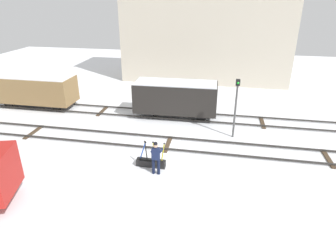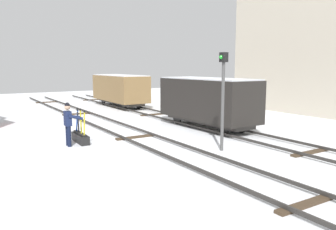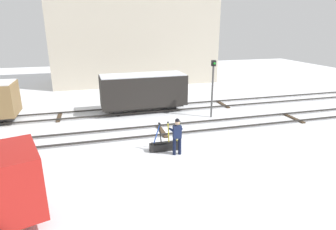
# 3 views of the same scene
# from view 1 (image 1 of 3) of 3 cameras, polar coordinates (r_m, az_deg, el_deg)

# --- Properties ---
(ground_plane) EXTENTS (60.00, 60.00, 0.00)m
(ground_plane) POSITION_cam_1_polar(r_m,az_deg,el_deg) (16.97, -0.01, -5.95)
(ground_plane) COLOR white
(track_main_line) EXTENTS (44.00, 1.94, 0.18)m
(track_main_line) POSITION_cam_1_polar(r_m,az_deg,el_deg) (16.92, -0.01, -5.63)
(track_main_line) COLOR #2D2B28
(track_main_line) RESTS_ON ground_plane
(track_siding_near) EXTENTS (44.00, 1.94, 0.18)m
(track_siding_near) POSITION_cam_1_polar(r_m,az_deg,el_deg) (20.69, 2.14, -0.11)
(track_siding_near) COLOR #2D2B28
(track_siding_near) RESTS_ON ground_plane
(switch_lever_frame) EXTENTS (1.53, 0.39, 1.45)m
(switch_lever_frame) POSITION_cam_1_polar(r_m,az_deg,el_deg) (14.90, -3.43, -9.34)
(switch_lever_frame) COLOR black
(switch_lever_frame) RESTS_ON ground_plane
(rail_worker) EXTENTS (0.54, 0.69, 1.77)m
(rail_worker) POSITION_cam_1_polar(r_m,az_deg,el_deg) (13.94, -2.43, -8.16)
(rail_worker) COLOR #111831
(rail_worker) RESTS_ON ground_plane
(signal_post) EXTENTS (0.24, 0.32, 3.71)m
(signal_post) POSITION_cam_1_polar(r_m,az_deg,el_deg) (17.43, 13.44, 2.42)
(signal_post) COLOR #4C4C4C
(signal_post) RESTS_ON ground_plane
(apartment_building) EXTENTS (16.59, 6.05, 10.81)m
(apartment_building) POSITION_cam_1_polar(r_m,az_deg,el_deg) (30.21, 7.65, 17.40)
(apartment_building) COLOR beige
(apartment_building) RESTS_ON ground_plane
(freight_car_back_track) EXTENTS (5.83, 2.27, 2.60)m
(freight_car_back_track) POSITION_cam_1_polar(r_m,az_deg,el_deg) (20.23, 1.52, 3.51)
(freight_car_back_track) COLOR #2D2B28
(freight_car_back_track) RESTS_ON ground_plane
(freight_car_near_switch) EXTENTS (6.35, 2.18, 2.52)m
(freight_car_near_switch) POSITION_cam_1_polar(r_m,az_deg,el_deg) (24.49, -25.21, 4.67)
(freight_car_near_switch) COLOR #2D2B28
(freight_car_near_switch) RESTS_ON ground_plane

